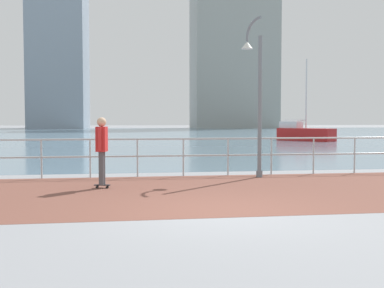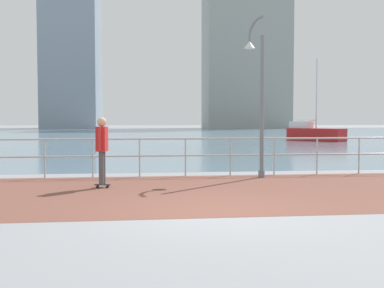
# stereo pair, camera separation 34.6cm
# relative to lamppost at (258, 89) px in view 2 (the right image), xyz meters

# --- Properties ---
(ground) EXTENTS (220.00, 220.00, 0.00)m
(ground) POSITION_rel_lamppost_xyz_m (-2.14, 34.87, -2.66)
(ground) COLOR gray
(brick_paving) EXTENTS (28.00, 6.13, 0.01)m
(brick_paving) POSITION_rel_lamppost_xyz_m (-2.14, -2.62, -2.66)
(brick_paving) COLOR brown
(brick_paving) RESTS_ON ground
(harbor_water) EXTENTS (180.00, 88.00, 0.00)m
(harbor_water) POSITION_rel_lamppost_xyz_m (-2.14, 45.45, -2.66)
(harbor_water) COLOR slate
(harbor_water) RESTS_ON ground
(waterfront_railing) EXTENTS (25.25, 0.06, 1.17)m
(waterfront_railing) POSITION_rel_lamppost_xyz_m (-2.14, 0.45, -1.85)
(waterfront_railing) COLOR #B2BCC1
(waterfront_railing) RESTS_ON ground
(lamppost) EXTENTS (0.55, 0.74, 4.81)m
(lamppost) POSITION_rel_lamppost_xyz_m (0.00, 0.00, 0.00)
(lamppost) COLOR slate
(lamppost) RESTS_ON ground
(skateboarder) EXTENTS (0.41, 0.56, 1.78)m
(skateboarder) POSITION_rel_lamppost_xyz_m (-4.49, -1.77, -1.58)
(skateboarder) COLOR black
(skateboarder) RESTS_ON ground
(sailboat_ivory) EXTENTS (4.06, 4.81, 6.82)m
(sailboat_ivory) POSITION_rel_lamppost_xyz_m (11.02, 23.44, -2.01)
(sailboat_ivory) COLOR #B21E1E
(sailboat_ivory) RESTS_ON ground
(tower_brick) EXTENTS (11.03, 17.99, 48.40)m
(tower_brick) POSITION_rel_lamppost_xyz_m (-17.43, 88.13, 20.70)
(tower_brick) COLOR #8493A3
(tower_brick) RESTS_ON ground
(tower_slate) EXTENTS (17.98, 11.04, 45.43)m
(tower_slate) POSITION_rel_lamppost_xyz_m (19.85, 85.84, 19.22)
(tower_slate) COLOR #939993
(tower_slate) RESTS_ON ground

